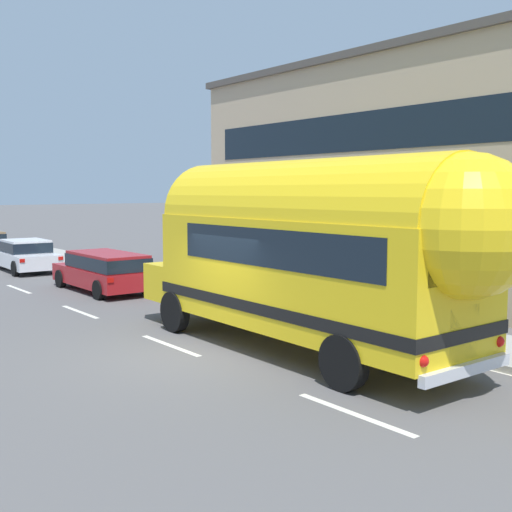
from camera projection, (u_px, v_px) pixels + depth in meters
The scene contains 7 objects.
ground_plane at pixel (197, 356), 13.28m from camera, with size 300.00×300.00×0.00m, color #565454.
lane_markings at pixel (81, 279), 24.71m from camera, with size 4.01×80.00×0.01m.
sidewalk_slab at pixel (166, 279), 24.23m from camera, with size 2.48×90.00×0.15m, color #9E9B93.
roadside_building at pixel (422, 178), 23.20m from camera, with size 9.32×14.60×7.84m.
painted_bus at pixel (317, 247), 12.98m from camera, with size 2.72×10.35×4.12m.
car_lead at pixel (104, 269), 21.62m from camera, with size 1.91×4.74×1.37m.
car_second at pixel (25, 254), 27.23m from camera, with size 2.05×4.59×1.37m.
Camera 1 is at (-7.10, -10.95, 3.47)m, focal length 44.12 mm.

